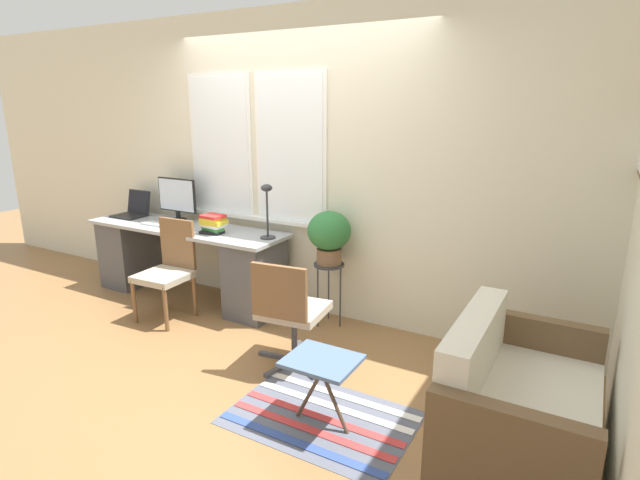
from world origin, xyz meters
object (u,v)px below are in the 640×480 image
at_px(laptop, 132,211).
at_px(couch_loveseat, 515,414).
at_px(monitor, 177,198).
at_px(folding_stool, 322,365).
at_px(book_stack, 213,223).
at_px(desk_lamp, 267,203).
at_px(potted_plant, 329,234).
at_px(desk_chair_wooden, 168,268).
at_px(plant_stand, 329,270).
at_px(office_chair_swivel, 290,310).
at_px(mouse, 176,226).
at_px(keyboard, 157,224).

relative_size(laptop, couch_loveseat, 0.28).
relative_size(monitor, couch_loveseat, 0.42).
height_order(laptop, monitor, monitor).
distance_m(monitor, folding_stool, 2.81).
height_order(book_stack, couch_loveseat, book_stack).
bearing_deg(desk_lamp, potted_plant, 9.95).
distance_m(laptop, desk_chair_wooden, 1.17).
distance_m(monitor, book_stack, 0.72).
xyz_separation_m(book_stack, couch_loveseat, (2.81, -0.86, -0.54)).
height_order(desk_lamp, plant_stand, desk_lamp).
bearing_deg(office_chair_swivel, desk_lamp, -52.64).
relative_size(office_chair_swivel, couch_loveseat, 0.73).
bearing_deg(potted_plant, laptop, -178.46).
xyz_separation_m(mouse, plant_stand, (1.55, 0.22, -0.25)).
bearing_deg(office_chair_swivel, folding_stool, 130.73).
distance_m(monitor, plant_stand, 1.83).
distance_m(book_stack, office_chair_swivel, 1.40).
distance_m(book_stack, potted_plant, 1.12).
distance_m(laptop, mouse, 0.81).
height_order(monitor, book_stack, monitor).
distance_m(laptop, desk_lamp, 1.80).
xyz_separation_m(office_chair_swivel, potted_plant, (-0.11, 0.79, 0.38)).
xyz_separation_m(laptop, keyboard, (0.54, -0.17, -0.05)).
distance_m(office_chair_swivel, couch_loveseat, 1.63).
xyz_separation_m(monitor, mouse, (0.21, -0.25, -0.22)).
relative_size(keyboard, desk_chair_wooden, 0.37).
bearing_deg(folding_stool, couch_loveseat, 12.10).
height_order(keyboard, office_chair_swivel, office_chair_swivel).
bearing_deg(mouse, desk_lamp, 7.14).
relative_size(keyboard, plant_stand, 0.58).
distance_m(keyboard, mouse, 0.25).
bearing_deg(plant_stand, keyboard, -172.49).
height_order(desk_lamp, book_stack, desk_lamp).
bearing_deg(desk_chair_wooden, folding_stool, -22.76).
height_order(laptop, folding_stool, laptop).
bearing_deg(couch_loveseat, desk_lamp, 67.05).
bearing_deg(desk_chair_wooden, monitor, 123.14).
relative_size(monitor, mouse, 7.73).
bearing_deg(folding_stool, desk_chair_wooden, 160.12).
xyz_separation_m(mouse, desk_chair_wooden, (0.22, -0.35, -0.29)).
bearing_deg(book_stack, potted_plant, 10.50).
height_order(desk_lamp, office_chair_swivel, desk_lamp).
height_order(monitor, desk_lamp, desk_lamp).
height_order(plant_stand, potted_plant, potted_plant).
bearing_deg(monitor, desk_lamp, -5.79).
relative_size(mouse, desk_lamp, 0.13).
bearing_deg(desk_lamp, office_chair_swivel, -45.74).
height_order(laptop, desk_chair_wooden, laptop).
bearing_deg(monitor, mouse, -48.97).
height_order(office_chair_swivel, couch_loveseat, office_chair_swivel).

